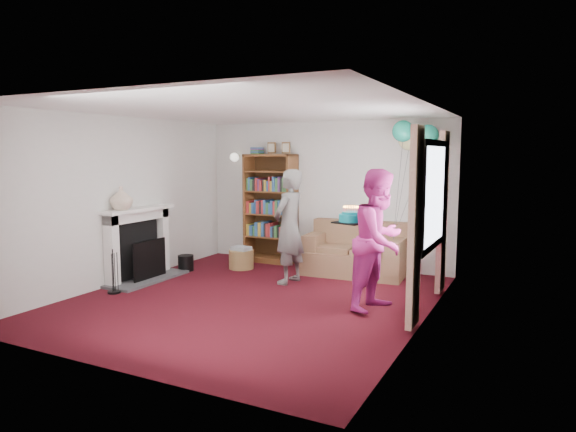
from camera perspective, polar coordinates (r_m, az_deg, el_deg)
The scene contains 16 objects.
ground at distance 6.98m, azimuth -4.06°, elevation -9.27°, with size 5.00×5.00×0.00m, color black.
wall_back at distance 8.98m, azimuth 4.07°, elevation 2.47°, with size 4.50×0.02×2.50m, color silver.
wall_left at distance 8.13m, azimuth -17.98°, elevation 1.68°, with size 0.02×5.00×2.50m, color silver.
wall_right at distance 5.92m, azimuth 15.00°, elevation -0.08°, with size 0.02×5.00×2.50m, color silver.
ceiling at distance 6.73m, azimuth -4.25°, elevation 11.67°, with size 4.50×5.00×0.01m, color white.
fireplace at distance 8.25m, azimuth -16.00°, elevation -3.36°, with size 0.55×1.80×1.12m.
window_bay at distance 6.52m, azimuth 15.59°, elevation 0.12°, with size 0.14×2.02×2.20m.
wall_sconce at distance 9.64m, azimuth -5.95°, elevation 6.51°, with size 0.16×0.23×0.16m.
bookcase at distance 9.23m, azimuth -1.87°, elevation 0.74°, with size 0.92×0.42×2.15m.
sofa at distance 8.43m, azimuth 7.57°, elevation -4.24°, with size 1.60×0.85×0.85m.
wicker_basket at distance 8.80m, azimuth -5.21°, elevation -4.73°, with size 0.42×0.42×0.38m.
person_striped at distance 7.69m, azimuth 0.12°, elevation -1.19°, with size 0.63×0.41×1.72m, color black.
person_magenta at distance 6.48m, azimuth 10.15°, elevation -2.64°, with size 0.86×0.67×1.77m, color #B22379.
birthday_cake at distance 6.76m, azimuth 6.99°, elevation -0.22°, with size 0.37×0.37×0.22m.
balloons at distance 8.07m, azimuth 13.74°, elevation 8.68°, with size 0.65×0.70×1.79m.
mantel_vase at distance 7.92m, azimuth -18.03°, elevation 1.89°, with size 0.33×0.33×0.35m, color beige.
Camera 1 is at (3.43, -5.76, 1.95)m, focal length 32.00 mm.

